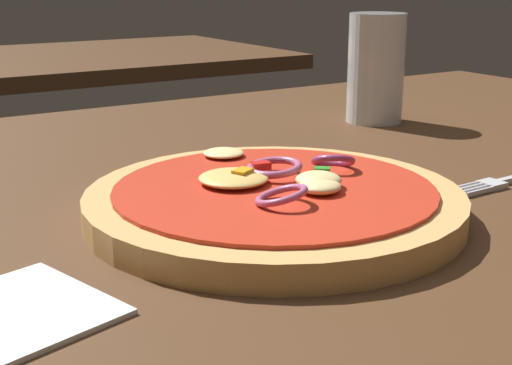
% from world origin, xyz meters
% --- Properties ---
extents(dining_table, '(1.32, 0.97, 0.03)m').
position_xyz_m(dining_table, '(0.00, 0.00, 0.01)').
color(dining_table, '#4C301C').
rests_on(dining_table, ground).
extents(pizza, '(0.27, 0.27, 0.04)m').
position_xyz_m(pizza, '(-0.05, 0.01, 0.04)').
color(pizza, tan).
rests_on(pizza, dining_table).
extents(beer_glass, '(0.07, 0.07, 0.13)m').
position_xyz_m(beer_glass, '(0.24, 0.23, 0.09)').
color(beer_glass, silver).
rests_on(beer_glass, dining_table).
extents(background_table, '(0.82, 0.54, 0.03)m').
position_xyz_m(background_table, '(0.19, 1.09, 0.01)').
color(background_table, '#4C301C').
rests_on(background_table, ground).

